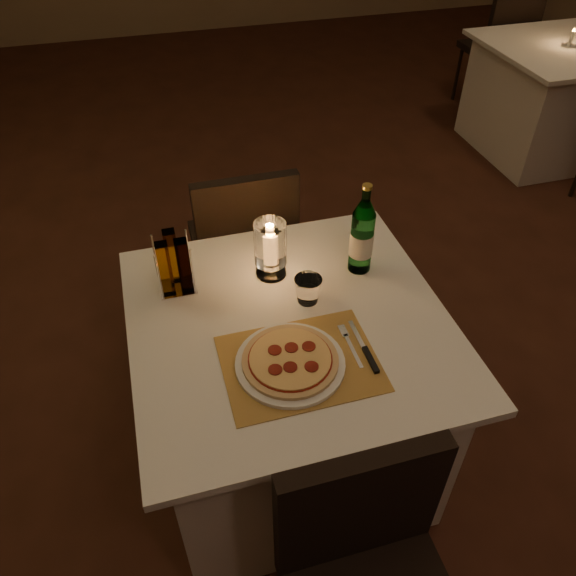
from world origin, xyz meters
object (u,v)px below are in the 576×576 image
object	(u,v)px
plate	(290,363)
hurricane_candle	(270,245)
tumbler	(308,290)
water_bottle	(362,237)
chair_near	(369,572)
pizza	(290,360)
chair_far	(244,239)
neighbor_table_right	(552,100)
main_table	(290,393)

from	to	relation	value
plate	hurricane_candle	xyz separation A→B (m)	(0.05, 0.42, 0.11)
tumbler	water_bottle	xyz separation A→B (m)	(0.22, 0.11, 0.09)
chair_near	plate	world-z (taller)	chair_near
pizza	tumbler	xyz separation A→B (m)	(0.13, 0.26, 0.02)
chair_near	hurricane_candle	world-z (taller)	hurricane_candle
hurricane_candle	chair_far	bearing A→B (deg)	90.09
chair_far	water_bottle	xyz separation A→B (m)	(0.30, -0.53, 0.33)
tumbler	neighbor_table_right	xyz separation A→B (m)	(2.38, 1.88, -0.41)
chair_near	main_table	bearing A→B (deg)	90.00
plate	pizza	bearing A→B (deg)	-43.69
chair_far	water_bottle	distance (m)	0.69
hurricane_candle	plate	bearing A→B (deg)	-96.91
main_table	chair_far	world-z (taller)	chair_far
water_bottle	chair_far	bearing A→B (deg)	119.84
chair_near	tumbler	size ratio (longest dim) A/B	9.98
chair_near	chair_far	world-z (taller)	same
chair_far	tumbler	world-z (taller)	chair_far
main_table	chair_far	bearing A→B (deg)	90.00
main_table	chair_far	xyz separation A→B (m)	(-0.00, 0.71, 0.18)
tumbler	water_bottle	world-z (taller)	water_bottle
water_bottle	plate	bearing A→B (deg)	-134.15
tumbler	water_bottle	distance (m)	0.26
tumbler	water_bottle	bearing A→B (deg)	26.28
main_table	tumbler	world-z (taller)	tumbler
main_table	hurricane_candle	world-z (taller)	hurricane_candle
main_table	pizza	world-z (taller)	pizza
chair_near	tumbler	world-z (taller)	chair_near
chair_far	tumbler	bearing A→B (deg)	-82.62
main_table	neighbor_table_right	size ratio (longest dim) A/B	1.00
tumbler	neighbor_table_right	distance (m)	3.06
chair_far	plate	size ratio (longest dim) A/B	2.81
main_table	plate	bearing A→B (deg)	-105.52
water_bottle	neighbor_table_right	distance (m)	2.84
plate	hurricane_candle	world-z (taller)	hurricane_candle
plate	tumbler	size ratio (longest dim) A/B	3.55
plate	water_bottle	size ratio (longest dim) A/B	0.96
main_table	neighbor_table_right	distance (m)	3.15
neighbor_table_right	plate	bearing A→B (deg)	-139.68
main_table	chair_far	size ratio (longest dim) A/B	1.11
chair_near	water_bottle	size ratio (longest dim) A/B	2.69
hurricane_candle	neighbor_table_right	xyz separation A→B (m)	(2.47, 1.72, -0.49)
main_table	neighbor_table_right	world-z (taller)	same
main_table	tumbler	size ratio (longest dim) A/B	11.09
plate	pizza	xyz separation A→B (m)	(0.00, -0.00, 0.02)
main_table	plate	xyz separation A→B (m)	(-0.05, -0.18, 0.38)
plate	main_table	bearing A→B (deg)	74.48
pizza	plate	bearing A→B (deg)	136.31
main_table	water_bottle	size ratio (longest dim) A/B	2.99
chair_near	chair_far	size ratio (longest dim) A/B	1.00
plate	hurricane_candle	distance (m)	0.44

